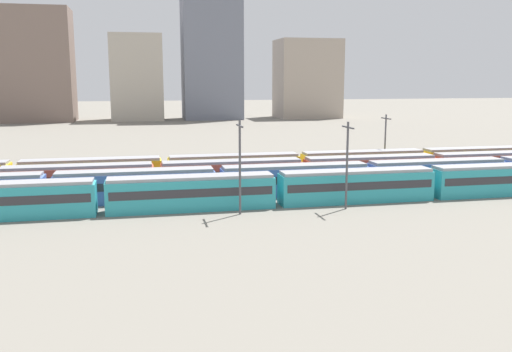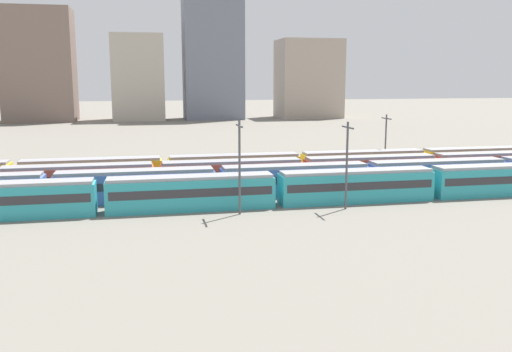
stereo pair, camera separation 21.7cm
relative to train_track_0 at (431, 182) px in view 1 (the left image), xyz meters
The scene contains 12 objects.
ground_plane 49.02m from the train_track_0, behind, with size 600.00×600.00×0.00m, color slate.
train_track_0 is the anchor object (origin of this frame).
train_track_1 16.14m from the train_track_0, 161.21° to the left, with size 93.60×3.06×3.75m.
train_track_2 24.47m from the train_track_0, 154.85° to the left, with size 93.60×3.06×3.75m.
train_track_3 19.40m from the train_track_0, 126.49° to the left, with size 112.50×3.06×3.75m.
catenary_pole_0 24.06m from the train_track_0, behind, with size 0.24×3.20×9.86m.
catenary_pole_1 18.89m from the train_track_0, 81.95° to the left, with size 0.24×3.20×8.73m.
catenary_pole_2 12.74m from the train_track_0, 165.39° to the right, with size 0.24×3.20×9.49m.
distant_building_1 152.30m from the train_track_0, 115.54° to the left, with size 22.18×16.46×36.71m, color #7A665B.
distant_building_2 141.26m from the train_track_0, 103.87° to the left, with size 17.22×15.85×28.80m, color #B2A899.
distant_building_3 138.88m from the train_track_0, 93.34° to the left, with size 20.11×15.60×51.22m, color slate.
distant_building_4 139.76m from the train_track_0, 78.85° to the left, with size 22.07×16.87×27.90m, color #A89989.
Camera 1 is at (14.69, -58.33, 13.97)m, focal length 38.72 mm.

